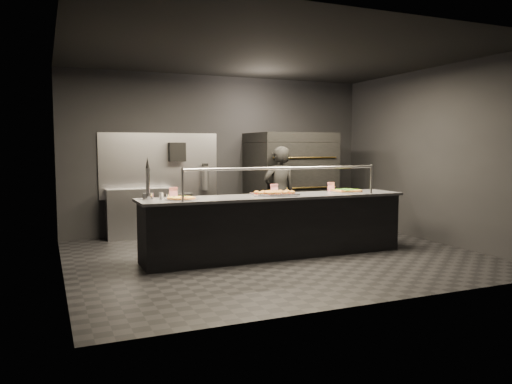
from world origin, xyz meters
TOP-DOWN VIEW (x-y plane):
  - room at (-0.02, 0.05)m, footprint 6.04×6.00m
  - service_counter at (0.00, -0.00)m, footprint 4.10×0.78m
  - pizza_oven at (1.20, 1.90)m, footprint 1.50×1.23m
  - prep_shelf at (-1.60, 2.32)m, footprint 1.20×0.35m
  - towel_dispenser at (-0.90, 2.39)m, footprint 0.30×0.20m
  - fire_extinguisher at (-0.35, 2.40)m, footprint 0.14×0.14m
  - beer_tap at (-1.87, 0.17)m, footprint 0.15×0.22m
  - round_pizza at (-1.45, -0.02)m, footprint 0.45×0.45m
  - slider_tray_a at (-0.11, 0.02)m, footprint 0.54×0.46m
  - slider_tray_b at (0.02, -0.07)m, footprint 0.59×0.51m
  - square_pizza at (1.29, 0.07)m, footprint 0.49×0.49m
  - condiment_jar at (-1.67, 0.10)m, footprint 0.14×0.06m
  - tent_cards at (-0.08, 0.28)m, footprint 2.74×0.04m
  - trash_bin at (-0.90, 2.22)m, footprint 0.48×0.48m
  - worker at (0.61, 1.14)m, footprint 0.60×0.40m

SIDE VIEW (x-z plane):
  - trash_bin at x=-0.90m, z-range 0.00..0.79m
  - prep_shelf at x=-1.60m, z-range 0.00..0.90m
  - service_counter at x=0.00m, z-range -0.22..1.15m
  - worker at x=0.61m, z-range 0.00..1.65m
  - round_pizza at x=-1.45m, z-range 0.92..0.95m
  - square_pizza at x=1.29m, z-range 0.92..0.96m
  - slider_tray_a at x=-0.11m, z-range 0.91..0.99m
  - slider_tray_b at x=0.02m, z-range 0.91..0.99m
  - condiment_jar at x=-1.67m, z-range 0.92..1.01m
  - pizza_oven at x=1.20m, z-range 0.01..1.92m
  - tent_cards at x=-0.08m, z-range 0.92..1.07m
  - fire_extinguisher at x=-0.35m, z-range 0.81..1.31m
  - beer_tap at x=-1.87m, z-range 0.79..1.38m
  - room at x=-0.02m, z-range 0.00..3.00m
  - towel_dispenser at x=-0.90m, z-range 1.38..1.73m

